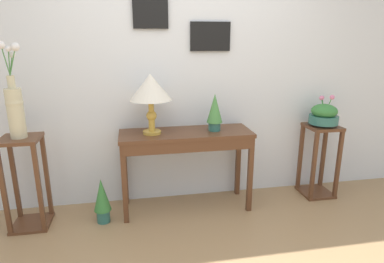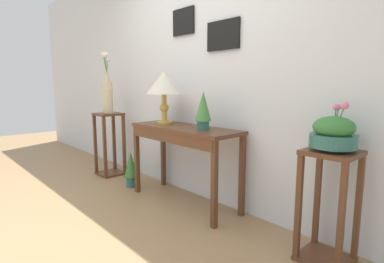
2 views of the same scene
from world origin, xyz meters
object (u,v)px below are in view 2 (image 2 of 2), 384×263
Objects in this scene: table_lamp at (164,85)px; pedestal_stand_right at (328,207)px; planter_bowl_wide_right at (333,133)px; potted_plant_floor at (131,168)px; potted_plant_on_console at (203,109)px; flower_vase_tall_left at (107,92)px; console_table at (182,138)px; pedestal_stand_left at (110,144)px.

table_lamp reaches higher than pedestal_stand_right.
potted_plant_floor is at bearing -175.71° from planter_bowl_wide_right.
flower_vase_tall_left reaches higher than potted_plant_on_console.
planter_bowl_wide_right is at bearing 1.68° from potted_plant_on_console.
console_table is 2.91× the size of potted_plant_floor.
potted_plant_floor is (0.63, -0.06, -0.87)m from flower_vase_tall_left.
potted_plant_on_console is 0.46× the size of pedestal_stand_right.
flower_vase_tall_left is (-1.42, -0.05, 0.43)m from console_table.
table_lamp is at bearing -179.09° from planter_bowl_wide_right.
planter_bowl_wide_right is 0.74× the size of potted_plant_floor.
flower_vase_tall_left reaches higher than pedestal_stand_right.
planter_bowl_wide_right is (2.85, 0.10, 0.47)m from pedestal_stand_left.
flower_vase_tall_left is at bearing -177.88° from planter_bowl_wide_right.
planter_bowl_wide_right is (1.74, 0.03, -0.31)m from table_lamp.
table_lamp is at bearing 3.90° from pedestal_stand_left.
console_table is 1.49m from flower_vase_tall_left.
planter_bowl_wide_right is at bearing 4.29° from potted_plant_floor.
table_lamp is 1.73× the size of planter_bowl_wide_right.
flower_vase_tall_left is 2.48× the size of planter_bowl_wide_right.
flower_vase_tall_left reaches higher than planter_bowl_wide_right.
console_table is 0.61m from table_lamp.
pedestal_stand_right is (2.85, 0.10, -0.72)m from flower_vase_tall_left.
table_lamp is at bearing 175.61° from console_table.
pedestal_stand_left is (-1.70, -0.07, -0.56)m from potted_plant_on_console.
potted_plant_on_console is at bearing -0.58° from table_lamp.
potted_plant_on_console reaches higher than planter_bowl_wide_right.
flower_vase_tall_left is 1.01× the size of pedestal_stand_right.
flower_vase_tall_left is at bearing -177.85° from console_table.
potted_plant_floor is at bearing -163.81° from table_lamp.
table_lamp is 1.11m from flower_vase_tall_left.
console_table is 3.51× the size of potted_plant_on_console.
pedestal_stand_left is 1.06× the size of flower_vase_tall_left.
flower_vase_tall_left is at bearing -42.04° from pedestal_stand_left.
potted_plant_on_console is 0.42× the size of pedestal_stand_left.
potted_plant_floor is (-1.07, -0.13, -0.74)m from potted_plant_on_console.
console_table is 0.92m from potted_plant_floor.
pedestal_stand_left is 2.63× the size of planter_bowl_wide_right.
pedestal_stand_left is 2.89m from planter_bowl_wide_right.
table_lamp reaches higher than potted_plant_floor.
planter_bowl_wide_right is 2.32m from potted_plant_floor.
potted_plant_on_console reaches higher than console_table.
table_lamp is 1.08m from potted_plant_floor.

